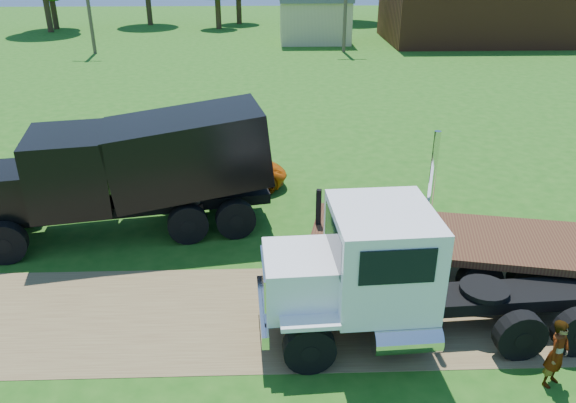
{
  "coord_description": "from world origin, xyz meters",
  "views": [
    {
      "loc": [
        -0.11,
        -11.26,
        8.33
      ],
      "look_at": [
        0.38,
        3.08,
        1.6
      ],
      "focal_mm": 35.0,
      "sensor_mm": 36.0,
      "label": 1
    }
  ],
  "objects_px": {
    "orange_pickup": "(221,174)",
    "flatbed_trailer": "(481,247)",
    "black_dump_truck": "(136,167)",
    "spectator_a": "(557,354)",
    "white_semi_tractor": "(383,275)"
  },
  "relations": [
    {
      "from": "orange_pickup",
      "to": "flatbed_trailer",
      "type": "height_order",
      "value": "flatbed_trailer"
    },
    {
      "from": "black_dump_truck",
      "to": "orange_pickup",
      "type": "xyz_separation_m",
      "value": [
        2.28,
        2.95,
        -1.44
      ]
    },
    {
      "from": "orange_pickup",
      "to": "spectator_a",
      "type": "xyz_separation_m",
      "value": [
        7.49,
        -10.07,
        0.1
      ]
    },
    {
      "from": "black_dump_truck",
      "to": "flatbed_trailer",
      "type": "height_order",
      "value": "black_dump_truck"
    },
    {
      "from": "orange_pickup",
      "to": "white_semi_tractor",
      "type": "bearing_deg",
      "value": -173.0
    },
    {
      "from": "white_semi_tractor",
      "to": "spectator_a",
      "type": "xyz_separation_m",
      "value": [
        3.25,
        -1.74,
        -0.83
      ]
    },
    {
      "from": "white_semi_tractor",
      "to": "flatbed_trailer",
      "type": "relative_size",
      "value": 0.85
    },
    {
      "from": "white_semi_tractor",
      "to": "black_dump_truck",
      "type": "distance_m",
      "value": 8.47
    },
    {
      "from": "black_dump_truck",
      "to": "flatbed_trailer",
      "type": "relative_size",
      "value": 0.97
    },
    {
      "from": "orange_pickup",
      "to": "spectator_a",
      "type": "distance_m",
      "value": 12.55
    },
    {
      "from": "white_semi_tractor",
      "to": "flatbed_trailer",
      "type": "xyz_separation_m",
      "value": [
        3.07,
        2.23,
        -0.62
      ]
    },
    {
      "from": "black_dump_truck",
      "to": "orange_pickup",
      "type": "relative_size",
      "value": 1.89
    },
    {
      "from": "white_semi_tractor",
      "to": "black_dump_truck",
      "type": "bearing_deg",
      "value": 137.08
    },
    {
      "from": "white_semi_tractor",
      "to": "black_dump_truck",
      "type": "height_order",
      "value": "white_semi_tractor"
    },
    {
      "from": "black_dump_truck",
      "to": "spectator_a",
      "type": "relative_size",
      "value": 5.87
    }
  ]
}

